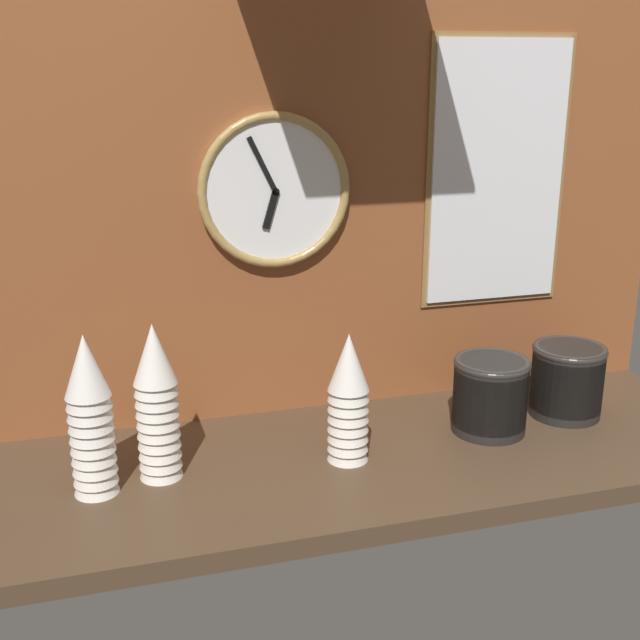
{
  "coord_description": "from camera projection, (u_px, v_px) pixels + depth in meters",
  "views": [
    {
      "loc": [
        -0.53,
        -1.43,
        0.77
      ],
      "look_at": [
        -0.11,
        0.04,
        0.28
      ],
      "focal_mm": 45.0,
      "sensor_mm": 36.0,
      "label": 1
    }
  ],
  "objects": [
    {
      "name": "bowl_stack_far_right",
      "position": [
        567.0,
        379.0,
        1.83
      ],
      "size": [
        0.17,
        0.17,
        0.17
      ],
      "color": "black",
      "rests_on": "ground_plane"
    },
    {
      "name": "wall_clock",
      "position": [
        275.0,
        191.0,
        1.7
      ],
      "size": [
        0.33,
        0.03,
        0.33
      ],
      "color": "white"
    },
    {
      "name": "menu_board",
      "position": [
        497.0,
        174.0,
        1.84
      ],
      "size": [
        0.35,
        0.01,
        0.62
      ],
      "color": "olive"
    },
    {
      "name": "bowl_stack_right",
      "position": [
        490.0,
        394.0,
        1.75
      ],
      "size": [
        0.17,
        0.17,
        0.17
      ],
      "color": "black",
      "rests_on": "ground_plane"
    },
    {
      "name": "ground_plane",
      "position": [
        376.0,
        458.0,
        1.69
      ],
      "size": [
        1.6,
        0.56,
        0.04
      ],
      "primitive_type": "cube",
      "color": "#4C3826"
    },
    {
      "name": "cup_stack_left",
      "position": [
        157.0,
        402.0,
        1.53
      ],
      "size": [
        0.08,
        0.08,
        0.32
      ],
      "color": "white",
      "rests_on": "ground_plane"
    },
    {
      "name": "wall_tiled_back",
      "position": [
        341.0,
        182.0,
        1.77
      ],
      "size": [
        1.6,
        0.03,
        1.05
      ],
      "color": "brown",
      "rests_on": "ground_plane"
    },
    {
      "name": "cup_stack_center",
      "position": [
        348.0,
        398.0,
        1.6
      ],
      "size": [
        0.08,
        0.08,
        0.27
      ],
      "color": "white",
      "rests_on": "ground_plane"
    },
    {
      "name": "cup_stack_far_left",
      "position": [
        90.0,
        416.0,
        1.47
      ],
      "size": [
        0.08,
        0.08,
        0.32
      ],
      "color": "white",
      "rests_on": "ground_plane"
    }
  ]
}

